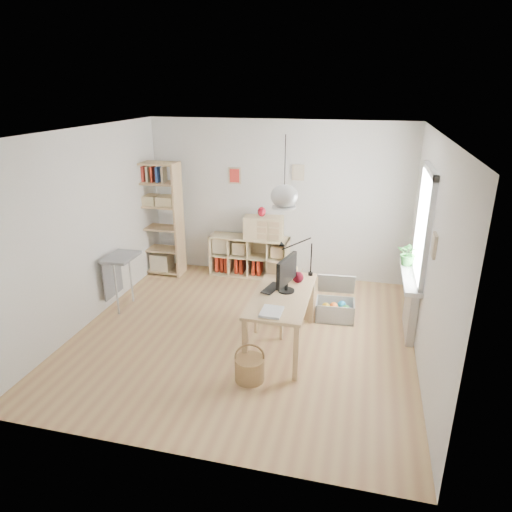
% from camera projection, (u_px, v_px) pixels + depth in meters
% --- Properties ---
extents(ground, '(4.50, 4.50, 0.00)m').
position_uv_depth(ground, '(244.00, 334.00, 6.27)').
color(ground, tan).
rests_on(ground, ground).
extents(room_shell, '(4.50, 4.50, 4.50)m').
position_uv_depth(room_shell, '(284.00, 196.00, 5.30)').
color(room_shell, white).
rests_on(room_shell, ground).
extents(window_unit, '(0.07, 1.16, 1.46)m').
position_uv_depth(window_unit, '(424.00, 225.00, 5.77)').
color(window_unit, white).
rests_on(window_unit, ground).
extents(radiator, '(0.10, 0.80, 0.80)m').
position_uv_depth(radiator, '(411.00, 306.00, 6.18)').
color(radiator, silver).
rests_on(radiator, ground).
extents(windowsill, '(0.22, 1.20, 0.06)m').
position_uv_depth(windowsill, '(411.00, 277.00, 6.04)').
color(windowsill, white).
rests_on(windowsill, radiator).
extents(desk, '(0.70, 1.50, 0.75)m').
position_uv_depth(desk, '(282.00, 300.00, 5.78)').
color(desk, tan).
rests_on(desk, ground).
extents(cube_shelf, '(1.40, 0.38, 0.72)m').
position_uv_depth(cube_shelf, '(249.00, 259.00, 8.16)').
color(cube_shelf, beige).
rests_on(cube_shelf, ground).
extents(tall_bookshelf, '(0.80, 0.38, 2.00)m').
position_uv_depth(tall_bookshelf, '(158.00, 214.00, 7.97)').
color(tall_bookshelf, tan).
rests_on(tall_bookshelf, ground).
extents(side_table, '(0.40, 0.55, 0.85)m').
position_uv_depth(side_table, '(118.00, 267.00, 6.80)').
color(side_table, gray).
rests_on(side_table, ground).
extents(chair, '(0.55, 0.55, 0.92)m').
position_uv_depth(chair, '(277.00, 294.00, 6.25)').
color(chair, gray).
rests_on(chair, ground).
extents(wicker_basket, '(0.34, 0.34, 0.48)m').
position_uv_depth(wicker_basket, '(250.00, 368.00, 5.25)').
color(wicker_basket, '#9A7945').
rests_on(wicker_basket, ground).
extents(storage_chest, '(0.59, 0.66, 0.58)m').
position_uv_depth(storage_chest, '(336.00, 305.00, 6.67)').
color(storage_chest, beige).
rests_on(storage_chest, ground).
extents(monitor, '(0.21, 0.53, 0.46)m').
position_uv_depth(monitor, '(287.00, 272.00, 5.71)').
color(monitor, black).
rests_on(monitor, desk).
extents(keyboard, '(0.22, 0.39, 0.02)m').
position_uv_depth(keyboard, '(272.00, 288.00, 5.87)').
color(keyboard, black).
rests_on(keyboard, desk).
extents(task_lamp, '(0.46, 0.17, 0.49)m').
position_uv_depth(task_lamp, '(294.00, 253.00, 6.17)').
color(task_lamp, black).
rests_on(task_lamp, desk).
extents(yarn_ball, '(0.15, 0.15, 0.15)m').
position_uv_depth(yarn_ball, '(298.00, 277.00, 6.04)').
color(yarn_ball, '#510A10').
rests_on(yarn_ball, desk).
extents(paper_tray, '(0.25, 0.30, 0.03)m').
position_uv_depth(paper_tray, '(272.00, 312.00, 5.25)').
color(paper_tray, white).
rests_on(paper_tray, desk).
extents(drawer_chest, '(0.71, 0.38, 0.39)m').
position_uv_depth(drawer_chest, '(264.00, 227.00, 7.84)').
color(drawer_chest, beige).
rests_on(drawer_chest, cube_shelf).
extents(red_vase, '(0.14, 0.14, 0.17)m').
position_uv_depth(red_vase, '(262.00, 212.00, 7.75)').
color(red_vase, maroon).
rests_on(red_vase, drawer_chest).
extents(potted_plant, '(0.35, 0.32, 0.35)m').
position_uv_depth(potted_plant, '(409.00, 253.00, 6.29)').
color(potted_plant, '#296D29').
rests_on(potted_plant, windowsill).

